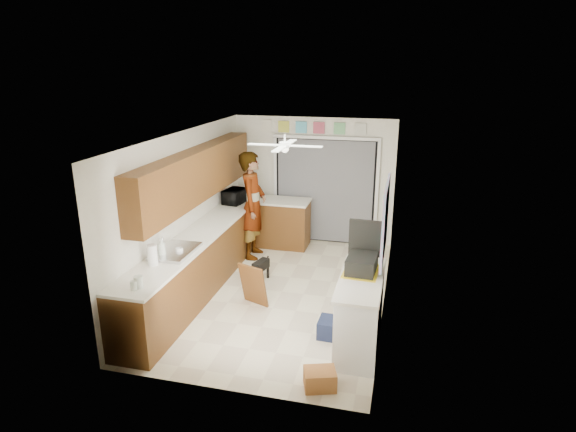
# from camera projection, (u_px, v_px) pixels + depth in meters

# --- Properties ---
(floor) EXTENTS (5.00, 5.00, 0.00)m
(floor) POSITION_uv_depth(u_px,v_px,m) (282.00, 292.00, 7.70)
(floor) COLOR beige
(floor) RESTS_ON ground
(ceiling) EXTENTS (5.00, 5.00, 0.00)m
(ceiling) POSITION_uv_depth(u_px,v_px,m) (281.00, 135.00, 6.94)
(ceiling) COLOR white
(ceiling) RESTS_ON ground
(wall_back) EXTENTS (3.20, 0.00, 3.20)m
(wall_back) POSITION_uv_depth(u_px,v_px,m) (313.00, 180.00, 9.63)
(wall_back) COLOR white
(wall_back) RESTS_ON ground
(wall_front) EXTENTS (3.20, 0.00, 3.20)m
(wall_front) POSITION_uv_depth(u_px,v_px,m) (221.00, 289.00, 5.01)
(wall_front) COLOR white
(wall_front) RESTS_ON ground
(wall_left) EXTENTS (0.00, 5.00, 5.00)m
(wall_left) POSITION_uv_depth(u_px,v_px,m) (185.00, 210.00, 7.69)
(wall_left) COLOR white
(wall_left) RESTS_ON ground
(wall_right) EXTENTS (0.00, 5.00, 5.00)m
(wall_right) POSITION_uv_depth(u_px,v_px,m) (389.00, 226.00, 6.95)
(wall_right) COLOR white
(wall_right) RESTS_ON ground
(left_base_cabinets) EXTENTS (0.60, 4.80, 0.90)m
(left_base_cabinets) POSITION_uv_depth(u_px,v_px,m) (205.00, 258.00, 7.86)
(left_base_cabinets) COLOR brown
(left_base_cabinets) RESTS_ON floor
(left_countertop) EXTENTS (0.62, 4.80, 0.04)m
(left_countertop) POSITION_uv_depth(u_px,v_px,m) (204.00, 231.00, 7.71)
(left_countertop) COLOR white
(left_countertop) RESTS_ON left_base_cabinets
(upper_cabinets) EXTENTS (0.32, 4.00, 0.80)m
(upper_cabinets) POSITION_uv_depth(u_px,v_px,m) (197.00, 174.00, 7.67)
(upper_cabinets) COLOR brown
(upper_cabinets) RESTS_ON wall_left
(sink_basin) EXTENTS (0.50, 0.76, 0.06)m
(sink_basin) POSITION_uv_depth(u_px,v_px,m) (175.00, 252.00, 6.78)
(sink_basin) COLOR silver
(sink_basin) RESTS_ON left_countertop
(faucet) EXTENTS (0.03, 0.03, 0.22)m
(faucet) POSITION_uv_depth(u_px,v_px,m) (163.00, 244.00, 6.79)
(faucet) COLOR silver
(faucet) RESTS_ON left_countertop
(peninsula_base) EXTENTS (1.00, 0.60, 0.90)m
(peninsula_base) POSITION_uv_depth(u_px,v_px,m) (283.00, 224.00, 9.53)
(peninsula_base) COLOR brown
(peninsula_base) RESTS_ON floor
(peninsula_top) EXTENTS (1.04, 0.64, 0.04)m
(peninsula_top) POSITION_uv_depth(u_px,v_px,m) (283.00, 201.00, 9.38)
(peninsula_top) COLOR white
(peninsula_top) RESTS_ON peninsula_base
(back_opening_recess) EXTENTS (2.00, 0.06, 2.10)m
(back_opening_recess) POSITION_uv_depth(u_px,v_px,m) (325.00, 191.00, 9.61)
(back_opening_recess) COLOR black
(back_opening_recess) RESTS_ON wall_back
(curtain_panel) EXTENTS (1.90, 0.03, 2.05)m
(curtain_panel) POSITION_uv_depth(u_px,v_px,m) (325.00, 192.00, 9.57)
(curtain_panel) COLOR slate
(curtain_panel) RESTS_ON wall_back
(door_trim_left) EXTENTS (0.06, 0.04, 2.10)m
(door_trim_left) POSITION_uv_depth(u_px,v_px,m) (275.00, 188.00, 9.81)
(door_trim_left) COLOR white
(door_trim_left) RESTS_ON wall_back
(door_trim_right) EXTENTS (0.06, 0.04, 2.10)m
(door_trim_right) POSITION_uv_depth(u_px,v_px,m) (377.00, 195.00, 9.34)
(door_trim_right) COLOR white
(door_trim_right) RESTS_ON wall_back
(door_trim_head) EXTENTS (2.10, 0.04, 0.06)m
(door_trim_head) POSITION_uv_depth(u_px,v_px,m) (326.00, 138.00, 9.25)
(door_trim_head) COLOR white
(door_trim_head) RESTS_ON wall_back
(header_frame_0) EXTENTS (0.22, 0.02, 0.22)m
(header_frame_0) POSITION_uv_depth(u_px,v_px,m) (284.00, 127.00, 9.42)
(header_frame_0) COLOR #C9CE44
(header_frame_0) RESTS_ON wall_back
(header_frame_1) EXTENTS (0.22, 0.02, 0.22)m
(header_frame_1) POSITION_uv_depth(u_px,v_px,m) (301.00, 127.00, 9.34)
(header_frame_1) COLOR #53BADD
(header_frame_1) RESTS_ON wall_back
(header_frame_2) EXTENTS (0.22, 0.02, 0.22)m
(header_frame_2) POSITION_uv_depth(u_px,v_px,m) (319.00, 128.00, 9.26)
(header_frame_2) COLOR #B9455E
(header_frame_2) RESTS_ON wall_back
(header_frame_3) EXTENTS (0.22, 0.02, 0.22)m
(header_frame_3) POSITION_uv_depth(u_px,v_px,m) (340.00, 129.00, 9.17)
(header_frame_3) COLOR #69B878
(header_frame_3) RESTS_ON wall_back
(header_frame_4) EXTENTS (0.22, 0.02, 0.22)m
(header_frame_4) POSITION_uv_depth(u_px,v_px,m) (361.00, 129.00, 9.08)
(header_frame_4) COLOR beige
(header_frame_4) RESTS_ON wall_back
(route66_sign) EXTENTS (0.22, 0.02, 0.26)m
(route66_sign) POSITION_uv_depth(u_px,v_px,m) (267.00, 126.00, 9.50)
(route66_sign) COLOR silver
(route66_sign) RESTS_ON wall_back
(right_counter_base) EXTENTS (0.50, 1.40, 0.90)m
(right_counter_base) POSITION_uv_depth(u_px,v_px,m) (360.00, 313.00, 6.14)
(right_counter_base) COLOR white
(right_counter_base) RESTS_ON floor
(right_counter_top) EXTENTS (0.54, 1.44, 0.04)m
(right_counter_top) POSITION_uv_depth(u_px,v_px,m) (361.00, 279.00, 6.00)
(right_counter_top) COLOR white
(right_counter_top) RESTS_ON right_counter_base
(abstract_painting) EXTENTS (0.03, 1.15, 0.95)m
(abstract_painting) POSITION_uv_depth(u_px,v_px,m) (385.00, 220.00, 5.91)
(abstract_painting) COLOR #FF5DA9
(abstract_painting) RESTS_ON wall_right
(ceiling_fan) EXTENTS (1.14, 1.14, 0.24)m
(ceiling_fan) POSITION_uv_depth(u_px,v_px,m) (285.00, 145.00, 7.18)
(ceiling_fan) COLOR white
(ceiling_fan) RESTS_ON ceiling
(microwave) EXTENTS (0.39, 0.52, 0.27)m
(microwave) POSITION_uv_depth(u_px,v_px,m) (235.00, 196.00, 9.14)
(microwave) COLOR black
(microwave) RESTS_ON left_countertop
(soap_bottle) EXTENTS (0.12, 0.12, 0.29)m
(soap_bottle) POSITION_uv_depth(u_px,v_px,m) (162.00, 247.00, 6.59)
(soap_bottle) COLOR silver
(soap_bottle) RESTS_ON left_countertop
(cup) EXTENTS (0.14, 0.14, 0.08)m
(cup) POSITION_uv_depth(u_px,v_px,m) (179.00, 251.00, 6.74)
(cup) COLOR white
(cup) RESTS_ON left_countertop
(jar_a) EXTENTS (0.14, 0.14, 0.15)m
(jar_a) POSITION_uv_depth(u_px,v_px,m) (139.00, 282.00, 5.71)
(jar_a) COLOR silver
(jar_a) RESTS_ON left_countertop
(jar_b) EXTENTS (0.09, 0.09, 0.12)m
(jar_b) POSITION_uv_depth(u_px,v_px,m) (134.00, 286.00, 5.66)
(jar_b) COLOR silver
(jar_b) RESTS_ON left_countertop
(paper_towel_roll) EXTENTS (0.17, 0.17, 0.28)m
(paper_towel_roll) POSITION_uv_depth(u_px,v_px,m) (152.00, 255.00, 6.34)
(paper_towel_roll) COLOR white
(paper_towel_roll) RESTS_ON left_countertop
(suitcase) EXTENTS (0.39, 0.50, 0.21)m
(suitcase) POSITION_uv_depth(u_px,v_px,m) (362.00, 264.00, 6.15)
(suitcase) COLOR black
(suitcase) RESTS_ON right_counter_top
(suitcase_rim) EXTENTS (0.47, 0.61, 0.02)m
(suitcase_rim) POSITION_uv_depth(u_px,v_px,m) (361.00, 272.00, 6.18)
(suitcase_rim) COLOR yellow
(suitcase_rim) RESTS_ON suitcase
(suitcase_lid) EXTENTS (0.42, 0.06, 0.50)m
(suitcase_lid) POSITION_uv_depth(u_px,v_px,m) (365.00, 238.00, 6.34)
(suitcase_lid) COLOR black
(suitcase_lid) RESTS_ON suitcase
(cardboard_box) EXTENTS (0.42, 0.36, 0.22)m
(cardboard_box) POSITION_uv_depth(u_px,v_px,m) (320.00, 379.00, 5.40)
(cardboard_box) COLOR #BC6E3B
(cardboard_box) RESTS_ON floor
(navy_crate) EXTENTS (0.41, 0.34, 0.24)m
(navy_crate) POSITION_uv_depth(u_px,v_px,m) (334.00, 328.00, 6.41)
(navy_crate) COLOR #161E38
(navy_crate) RESTS_ON floor
(cabinet_door_panel) EXTENTS (0.48, 0.32, 0.66)m
(cabinet_door_panel) POSITION_uv_depth(u_px,v_px,m) (253.00, 285.00, 7.17)
(cabinet_door_panel) COLOR brown
(cabinet_door_panel) RESTS_ON floor
(man) EXTENTS (0.53, 0.76, 1.99)m
(man) POSITION_uv_depth(u_px,v_px,m) (253.00, 205.00, 8.83)
(man) COLOR white
(man) RESTS_ON floor
(dog) EXTENTS (0.33, 0.53, 0.39)m
(dog) POSITION_uv_depth(u_px,v_px,m) (261.00, 269.00, 8.07)
(dog) COLOR black
(dog) RESTS_ON floor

